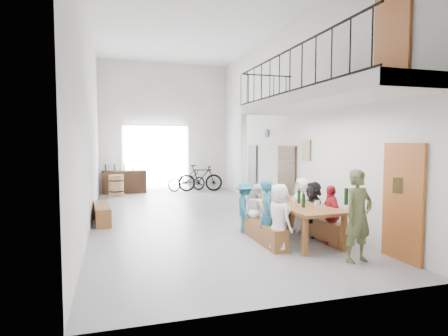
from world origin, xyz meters
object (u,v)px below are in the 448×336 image
object	(u,v)px
serving_counter	(124,182)
bicycle_near	(187,180)
host_standing	(358,216)
bench_inner	(263,231)
oak_barrel	(116,186)
tasting_table	(295,207)
side_bench	(102,214)

from	to	relation	value
serving_counter	bicycle_near	bearing A→B (deg)	-2.72
host_standing	bench_inner	bearing A→B (deg)	111.52
bench_inner	oak_barrel	world-z (taller)	oak_barrel
bench_inner	host_standing	xyz separation A→B (m)	(1.09, -1.72, 0.60)
tasting_table	oak_barrel	world-z (taller)	oak_barrel
bench_inner	host_standing	world-z (taller)	host_standing
serving_counter	side_bench	bearing A→B (deg)	-98.67
tasting_table	bench_inner	distance (m)	0.87
side_bench	serving_counter	world-z (taller)	serving_counter
tasting_table	oak_barrel	xyz separation A→B (m)	(-3.64, 7.81, -0.29)
bench_inner	side_bench	world-z (taller)	side_bench
serving_counter	bicycle_near	xyz separation A→B (m)	(2.60, -0.07, -0.01)
bench_inner	serving_counter	bearing A→B (deg)	107.19
side_bench	serving_counter	xyz separation A→B (m)	(0.75, 5.69, 0.23)
tasting_table	bench_inner	xyz separation A→B (m)	(-0.72, 0.06, -0.49)
host_standing	bicycle_near	bearing A→B (deg)	85.14
bicycle_near	oak_barrel	bearing A→B (deg)	91.88
serving_counter	host_standing	size ratio (longest dim) A/B	1.08
host_standing	side_bench	bearing A→B (deg)	122.60
oak_barrel	bicycle_near	distance (m)	3.05
side_bench	host_standing	xyz separation A→B (m)	(4.42, -4.68, 0.59)
bench_inner	bicycle_near	size ratio (longest dim) A/B	1.08
bench_inner	host_standing	distance (m)	2.12
tasting_table	oak_barrel	size ratio (longest dim) A/B	3.05
oak_barrel	host_standing	size ratio (longest dim) A/B	0.51
side_bench	host_standing	bearing A→B (deg)	-46.63
side_bench	oak_barrel	size ratio (longest dim) A/B	1.97
tasting_table	bench_inner	size ratio (longest dim) A/B	1.37
bench_inner	oak_barrel	size ratio (longest dim) A/B	2.23
oak_barrel	serving_counter	xyz separation A→B (m)	(0.33, 0.90, 0.04)
bench_inner	side_bench	xyz separation A→B (m)	(-3.34, 2.96, 0.02)
tasting_table	side_bench	xyz separation A→B (m)	(-4.06, 3.02, -0.47)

